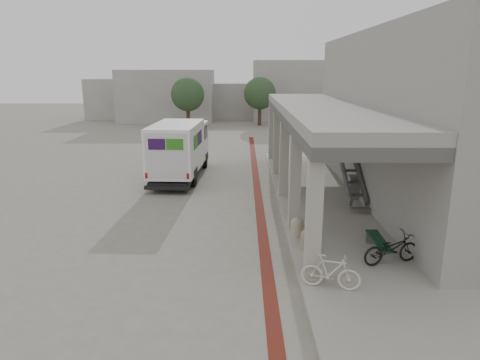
{
  "coord_description": "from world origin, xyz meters",
  "views": [
    {
      "loc": [
        0.33,
        -13.62,
        5.38
      ],
      "look_at": [
        0.22,
        1.17,
        1.6
      ],
      "focal_mm": 32.0,
      "sensor_mm": 36.0,
      "label": 1
    }
  ],
  "objects_px": {
    "bench": "(379,244)",
    "bicycle_cream": "(331,272)",
    "fedex_truck": "(180,148)",
    "bicycle_black": "(391,248)",
    "utility_cabinet": "(353,187)"
  },
  "relations": [
    {
      "from": "bench",
      "to": "utility_cabinet",
      "type": "xyz_separation_m",
      "value": [
        0.64,
        5.62,
        0.19
      ]
    },
    {
      "from": "bench",
      "to": "utility_cabinet",
      "type": "relative_size",
      "value": 1.8
    },
    {
      "from": "bench",
      "to": "bicycle_cream",
      "type": "xyz_separation_m",
      "value": [
        -1.86,
        -2.16,
        0.15
      ]
    },
    {
      "from": "utility_cabinet",
      "to": "bicycle_black",
      "type": "xyz_separation_m",
      "value": [
        -0.52,
        -6.34,
        -0.04
      ]
    },
    {
      "from": "fedex_truck",
      "to": "utility_cabinet",
      "type": "xyz_separation_m",
      "value": [
        7.91,
        -4.15,
        -0.93
      ]
    },
    {
      "from": "utility_cabinet",
      "to": "bicycle_cream",
      "type": "distance_m",
      "value": 8.17
    },
    {
      "from": "fedex_truck",
      "to": "bicycle_black",
      "type": "bearing_deg",
      "value": -52.19
    },
    {
      "from": "bicycle_cream",
      "to": "fedex_truck",
      "type": "bearing_deg",
      "value": 40.25
    },
    {
      "from": "fedex_truck",
      "to": "bench",
      "type": "distance_m",
      "value": 12.23
    },
    {
      "from": "bench",
      "to": "bicycle_black",
      "type": "height_order",
      "value": "bicycle_black"
    },
    {
      "from": "fedex_truck",
      "to": "bicycle_cream",
      "type": "distance_m",
      "value": 13.14
    },
    {
      "from": "bench",
      "to": "bicycle_cream",
      "type": "relative_size",
      "value": 1.18
    },
    {
      "from": "bench",
      "to": "bicycle_black",
      "type": "distance_m",
      "value": 0.75
    },
    {
      "from": "fedex_truck",
      "to": "bicycle_cream",
      "type": "relative_size",
      "value": 4.63
    },
    {
      "from": "bench",
      "to": "bicycle_black",
      "type": "relative_size",
      "value": 1.02
    }
  ]
}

